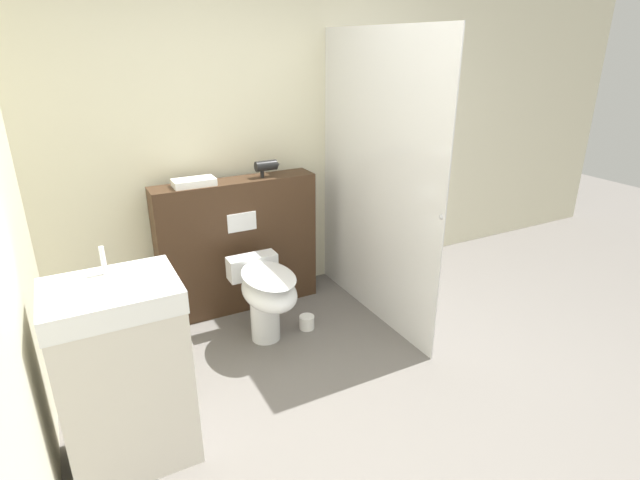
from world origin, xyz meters
TOP-DOWN VIEW (x-y plane):
  - ground_plane at (0.00, 0.00)m, footprint 12.00×12.00m
  - wall_back at (0.00, 1.86)m, footprint 8.00×0.06m
  - partition_panel at (-0.31, 1.64)m, footprint 1.23×0.24m
  - shower_glass at (0.56, 1.08)m, footprint 0.04×1.50m
  - toilet at (-0.32, 1.06)m, footprint 0.36×0.64m
  - sink_vanity at (-1.32, 0.41)m, footprint 0.59×0.46m
  - hair_drier at (-0.06, 1.62)m, footprint 0.19×0.08m
  - folded_towel at (-0.61, 1.63)m, footprint 0.29×0.16m
  - spare_toilet_roll at (-0.01, 1.07)m, footprint 0.11×0.11m

SIDE VIEW (x-z plane):
  - ground_plane at x=0.00m, z-range 0.00..0.00m
  - spare_toilet_roll at x=-0.01m, z-range 0.00..0.10m
  - toilet at x=-0.32m, z-range 0.10..0.66m
  - sink_vanity at x=-1.32m, z-range -0.07..1.04m
  - partition_panel at x=-0.31m, z-range 0.00..1.04m
  - shower_glass at x=0.56m, z-range 0.00..2.08m
  - folded_towel at x=-0.61m, z-range 1.04..1.09m
  - hair_drier at x=-0.06m, z-range 1.06..1.18m
  - wall_back at x=0.00m, z-range 0.00..2.50m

